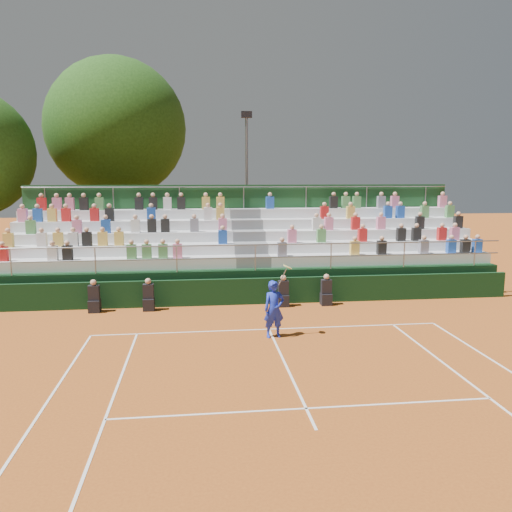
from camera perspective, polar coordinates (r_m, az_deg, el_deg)
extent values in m
plane|color=#AB541C|center=(16.01, 1.48, -8.38)|extent=(90.00, 90.00, 0.00)
cube|color=white|center=(16.01, 1.48, -8.36)|extent=(11.00, 0.06, 0.01)
cube|color=white|center=(13.03, 3.54, -12.58)|extent=(0.06, 6.40, 0.01)
cube|color=white|center=(10.98, 5.76, -16.95)|extent=(8.22, 0.06, 0.01)
cube|color=black|center=(18.94, 0.11, -4.03)|extent=(20.00, 0.15, 1.00)
cube|color=black|center=(18.81, -17.96, -5.46)|extent=(0.40, 0.40, 0.44)
cube|color=black|center=(18.70, -18.03, -4.04)|extent=(0.38, 0.25, 0.55)
sphere|color=tan|center=(18.62, -18.09, -2.90)|extent=(0.22, 0.22, 0.22)
cube|color=black|center=(18.53, -12.15, -5.43)|extent=(0.40, 0.40, 0.44)
cube|color=black|center=(18.42, -12.20, -3.99)|extent=(0.38, 0.25, 0.55)
sphere|color=tan|center=(18.33, -12.24, -2.83)|extent=(0.22, 0.22, 0.22)
cube|color=black|center=(18.71, 3.13, -5.10)|extent=(0.40, 0.40, 0.44)
cube|color=black|center=(18.59, 3.14, -3.66)|extent=(0.38, 0.25, 0.55)
sphere|color=tan|center=(18.51, 3.15, -2.52)|extent=(0.22, 0.22, 0.22)
cube|color=black|center=(19.05, 8.00, -4.91)|extent=(0.40, 0.40, 0.44)
cube|color=black|center=(18.94, 8.04, -3.50)|extent=(0.38, 0.25, 0.55)
sphere|color=tan|center=(18.86, 8.06, -2.38)|extent=(0.22, 0.22, 0.22)
cube|color=black|center=(21.93, -0.86, -1.93)|extent=(20.00, 5.20, 1.20)
cube|color=silver|center=(20.27, -15.58, -0.87)|extent=(9.30, 0.85, 0.42)
cube|color=silver|center=(21.40, 14.01, -0.28)|extent=(9.30, 0.85, 0.42)
cube|color=slate|center=(20.14, -0.38, -0.59)|extent=(1.40, 0.85, 0.42)
cube|color=silver|center=(21.04, -15.28, 0.66)|extent=(9.30, 0.85, 0.42)
cube|color=silver|center=(22.12, 13.28, 1.15)|extent=(9.30, 0.85, 0.42)
cube|color=slate|center=(20.91, -0.63, 0.94)|extent=(1.40, 0.85, 0.42)
cube|color=silver|center=(21.81, -15.01, 2.08)|extent=(9.30, 0.85, 0.42)
cube|color=silver|center=(22.87, 12.60, 2.49)|extent=(9.30, 0.85, 0.42)
cube|color=slate|center=(21.70, -0.88, 2.36)|extent=(1.40, 0.85, 0.42)
cube|color=silver|center=(22.60, -14.75, 3.41)|extent=(9.30, 0.85, 0.42)
cube|color=silver|center=(23.62, 11.95, 3.75)|extent=(9.30, 0.85, 0.42)
cube|color=slate|center=(22.49, -1.10, 3.68)|extent=(1.40, 0.85, 0.42)
cube|color=silver|center=(23.41, -14.51, 4.64)|extent=(9.30, 0.85, 0.42)
cube|color=silver|center=(24.39, 11.35, 4.92)|extent=(9.30, 0.85, 0.42)
cube|color=slate|center=(23.30, -1.31, 4.91)|extent=(1.40, 0.85, 0.42)
cube|color=#19421F|center=(23.90, -1.42, 2.87)|extent=(20.00, 0.12, 4.40)
cylinder|color=gray|center=(19.16, -0.09, 1.30)|extent=(20.00, 0.05, 0.05)
cylinder|color=gray|center=(23.66, -1.42, 7.91)|extent=(20.00, 0.05, 0.05)
cube|color=red|center=(21.11, -26.96, 0.20)|extent=(0.36, 0.24, 0.56)
cube|color=silver|center=(20.55, -22.21, 0.30)|extent=(0.36, 0.24, 0.56)
cube|color=black|center=(20.41, -20.73, 0.34)|extent=(0.36, 0.24, 0.56)
cube|color=#4C8C4C|center=(19.96, -14.03, 0.47)|extent=(0.36, 0.24, 0.56)
cube|color=#4C8C4C|center=(19.90, -12.37, 0.51)|extent=(0.36, 0.24, 0.56)
cube|color=#4C8C4C|center=(19.84, -10.58, 0.54)|extent=(0.36, 0.24, 0.56)
cube|color=pink|center=(19.81, -8.95, 0.57)|extent=(0.36, 0.24, 0.56)
cube|color=gold|center=(21.87, -26.44, 1.63)|extent=(0.36, 0.24, 0.56)
cube|color=silver|center=(21.48, -23.27, 1.73)|extent=(0.36, 0.24, 0.56)
cube|color=gold|center=(21.31, -21.66, 1.77)|extent=(0.36, 0.24, 0.56)
cube|color=silver|center=(21.16, -20.14, 1.81)|extent=(0.36, 0.24, 0.56)
cube|color=black|center=(21.05, -18.75, 1.85)|extent=(0.36, 0.24, 0.56)
cube|color=gold|center=(20.93, -17.12, 1.89)|extent=(0.36, 0.24, 0.56)
cube|color=gold|center=(20.82, -15.38, 1.94)|extent=(0.36, 0.24, 0.56)
cube|color=#1E4CB2|center=(20.61, -3.83, 2.17)|extent=(0.36, 0.24, 0.56)
cube|color=#4C8C4C|center=(22.43, -24.34, 3.03)|extent=(0.36, 0.24, 0.56)
cube|color=pink|center=(21.95, -19.77, 3.18)|extent=(0.36, 0.24, 0.56)
cube|color=#1E4CB2|center=(21.72, -16.79, 3.28)|extent=(0.36, 0.24, 0.56)
cube|color=silver|center=(21.54, -13.60, 3.36)|extent=(0.36, 0.24, 0.56)
cube|color=black|center=(21.47, -11.81, 3.41)|extent=(0.36, 0.24, 0.56)
cube|color=black|center=(21.42, -10.33, 3.44)|extent=(0.36, 0.24, 0.56)
cube|color=slate|center=(21.38, -7.05, 3.51)|extent=(0.36, 0.24, 0.56)
cube|color=pink|center=(21.41, -3.83, 3.57)|extent=(0.36, 0.24, 0.56)
cube|color=pink|center=(23.38, -25.10, 4.23)|extent=(0.36, 0.24, 0.56)
cube|color=#1E4CB2|center=(23.19, -23.68, 4.29)|extent=(0.36, 0.24, 0.56)
cube|color=gold|center=(23.03, -22.27, 4.35)|extent=(0.36, 0.24, 0.56)
cube|color=red|center=(22.88, -20.88, 4.40)|extent=(0.36, 0.24, 0.56)
cube|color=red|center=(22.62, -17.96, 4.51)|extent=(0.36, 0.24, 0.56)
cube|color=black|center=(22.51, -16.39, 4.56)|extent=(0.36, 0.24, 0.56)
cube|color=#1E4CB2|center=(22.28, -11.88, 4.70)|extent=(0.36, 0.24, 0.56)
cube|color=silver|center=(22.20, -5.51, 4.84)|extent=(0.36, 0.24, 0.56)
cube|color=gold|center=(22.22, -4.10, 4.86)|extent=(0.36, 0.24, 0.56)
cube|color=red|center=(23.99, -23.28, 5.46)|extent=(0.36, 0.24, 0.56)
cube|color=pink|center=(23.82, -21.79, 5.53)|extent=(0.36, 0.24, 0.56)
cube|color=pink|center=(23.68, -20.50, 5.59)|extent=(0.36, 0.24, 0.56)
cube|color=black|center=(23.55, -19.06, 5.65)|extent=(0.36, 0.24, 0.56)
cube|color=#4C8C4C|center=(23.42, -17.45, 5.71)|extent=(0.36, 0.24, 0.56)
cube|color=black|center=(23.16, -13.22, 5.86)|extent=(0.36, 0.24, 0.56)
cube|color=black|center=(23.10, -11.67, 5.90)|extent=(0.36, 0.24, 0.56)
cube|color=silver|center=(23.05, -10.09, 5.94)|extent=(0.36, 0.24, 0.56)
cube|color=black|center=(23.02, -8.54, 5.98)|extent=(0.36, 0.24, 0.56)
cube|color=gold|center=(23.02, -5.75, 6.03)|extent=(0.36, 0.24, 0.56)
cube|color=gold|center=(23.04, -4.09, 6.06)|extent=(0.36, 0.24, 0.56)
cube|color=slate|center=(20.08, 2.99, 0.79)|extent=(0.36, 0.24, 0.56)
cube|color=gold|center=(20.80, 11.21, 0.92)|extent=(0.36, 0.24, 0.56)
cube|color=black|center=(21.18, 14.15, 0.96)|extent=(0.36, 0.24, 0.56)
cube|color=slate|center=(21.89, 18.61, 1.02)|extent=(0.36, 0.24, 0.56)
cube|color=#1E4CB2|center=(22.43, 21.40, 1.05)|extent=(0.36, 0.24, 0.56)
cube|color=black|center=(22.74, 22.80, 1.07)|extent=(0.36, 0.24, 0.56)
cube|color=#1E4CB2|center=(23.00, 23.95, 1.08)|extent=(0.36, 0.24, 0.56)
cube|color=pink|center=(20.96, 4.14, 2.29)|extent=(0.36, 0.24, 0.56)
cube|color=#4C8C4C|center=(21.23, 7.47, 2.32)|extent=(0.36, 0.24, 0.56)
cube|color=red|center=(21.73, 12.06, 2.36)|extent=(0.36, 0.24, 0.56)
cube|color=black|center=(22.35, 16.24, 2.37)|extent=(0.36, 0.24, 0.56)
cube|color=black|center=(22.62, 17.84, 2.38)|extent=(0.36, 0.24, 0.56)
cube|color=red|center=(23.13, 20.46, 2.38)|extent=(0.36, 0.24, 0.56)
cube|color=pink|center=(23.40, 21.74, 2.38)|extent=(0.36, 0.24, 0.56)
cube|color=silver|center=(22.00, 6.92, 3.67)|extent=(0.36, 0.24, 0.56)
cube|color=pink|center=(22.14, 8.31, 3.68)|extent=(0.36, 0.24, 0.56)
cube|color=red|center=(22.48, 11.30, 3.68)|extent=(0.36, 0.24, 0.56)
cube|color=pink|center=(22.86, 14.08, 3.67)|extent=(0.36, 0.24, 0.56)
cube|color=black|center=(23.57, 18.20, 3.65)|extent=(0.36, 0.24, 0.56)
cube|color=black|center=(24.39, 22.09, 3.60)|extent=(0.36, 0.24, 0.56)
cube|color=red|center=(22.92, 7.81, 4.93)|extent=(0.36, 0.24, 0.56)
cube|color=gold|center=(23.26, 10.74, 4.92)|extent=(0.36, 0.24, 0.56)
cube|color=#1E4CB2|center=(23.85, 14.83, 4.87)|extent=(0.36, 0.24, 0.56)
cube|color=#1E4CB2|center=(24.07, 16.15, 4.85)|extent=(0.36, 0.24, 0.56)
cube|color=#4C8C4C|center=(24.55, 18.69, 4.81)|extent=(0.36, 0.24, 0.56)
cube|color=#4C8C4C|center=(25.11, 21.25, 4.76)|extent=(0.36, 0.24, 0.56)
cube|color=#1E4CB2|center=(23.26, 1.60, 6.11)|extent=(0.36, 0.24, 0.56)
cube|color=black|center=(23.88, 8.85, 6.09)|extent=(0.36, 0.24, 0.56)
cube|color=#4C8C4C|center=(24.05, 10.21, 6.07)|extent=(0.36, 0.24, 0.56)
cube|color=#4C8C4C|center=(24.21, 11.43, 6.05)|extent=(0.36, 0.24, 0.56)
cube|color=slate|center=(24.61, 14.11, 6.01)|extent=(0.36, 0.24, 0.56)
cube|color=pink|center=(24.86, 15.56, 5.98)|extent=(0.36, 0.24, 0.56)
cube|color=pink|center=(25.86, 20.52, 5.85)|extent=(0.36, 0.24, 0.56)
imported|color=#1A2FC8|center=(15.05, 2.08, -6.09)|extent=(0.69, 0.51, 1.73)
cylinder|color=gray|center=(14.86, 3.05, -2.40)|extent=(0.26, 0.03, 0.51)
cylinder|color=#E5D866|center=(14.83, 3.63, -1.25)|extent=(0.26, 0.28, 0.14)
cylinder|color=#351F13|center=(30.22, -15.24, 3.83)|extent=(0.50, 0.50, 4.34)
sphere|color=#1A3D10|center=(30.22, -15.67, 13.88)|extent=(7.82, 7.82, 7.82)
cylinder|color=gray|center=(28.47, -1.07, 7.51)|extent=(0.16, 0.16, 7.98)
cube|color=black|center=(28.65, -1.09, 15.87)|extent=(0.60, 0.25, 0.35)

